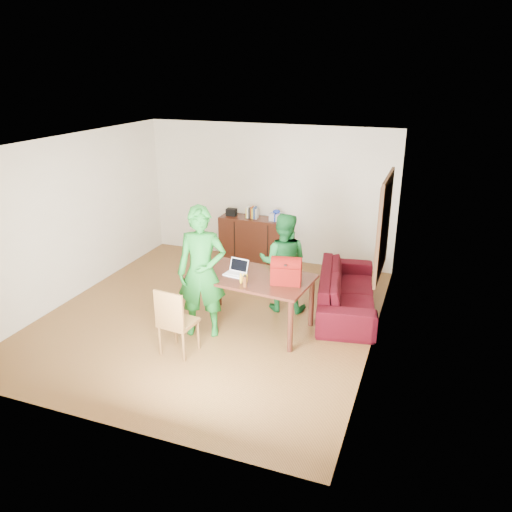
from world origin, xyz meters
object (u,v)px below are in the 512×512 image
at_px(person_near, 202,272).
at_px(person_far, 283,262).
at_px(red_bag, 286,273).
at_px(chair, 178,334).
at_px(bottle, 245,281).
at_px(laptop, 235,272).
at_px(table, 251,283).
at_px(sofa, 347,290).

distance_m(person_near, person_far, 1.45).
bearing_deg(person_far, red_bag, 101.74).
height_order(person_near, person_far, person_near).
height_order(chair, bottle, bottle).
bearing_deg(laptop, red_bag, 6.23).
bearing_deg(chair, bottle, 47.89).
xyz_separation_m(table, sofa, (1.24, 1.07, -0.39)).
distance_m(table, red_bag, 0.62).
height_order(table, bottle, bottle).
bearing_deg(sofa, person_far, 99.03).
bearing_deg(person_far, sofa, -169.08).
xyz_separation_m(person_far, laptop, (-0.50, -0.78, 0.07)).
bearing_deg(person_near, chair, -113.97).
bearing_deg(person_near, table, 19.41).
bearing_deg(person_far, table, 62.23).
bearing_deg(table, person_far, 76.30).
relative_size(table, bottle, 10.49).
height_order(table, person_near, person_near).
relative_size(person_near, red_bag, 4.58).
bearing_deg(sofa, laptop, 116.98).
xyz_separation_m(person_near, sofa, (1.83, 1.50, -0.64)).
distance_m(chair, person_far, 2.07).
bearing_deg(chair, sofa, 53.90).
distance_m(person_near, red_bag, 1.20).
height_order(table, laptop, laptop).
bearing_deg(table, person_near, -138.27).
bearing_deg(laptop, sofa, 45.34).
bearing_deg(red_bag, laptop, 167.61).
height_order(chair, red_bag, red_bag).
bearing_deg(chair, person_near, 88.44).
xyz_separation_m(table, bottle, (0.05, -0.39, 0.20)).
bearing_deg(laptop, person_near, -124.19).
height_order(person_far, red_bag, person_far).
distance_m(table, person_far, 0.78).
relative_size(chair, sofa, 0.44).
relative_size(person_far, sofa, 0.72).
xyz_separation_m(table, laptop, (-0.24, -0.05, 0.15)).
bearing_deg(bottle, person_far, 79.65).
bearing_deg(person_near, sofa, 22.87).
distance_m(laptop, red_bag, 0.81).
relative_size(chair, red_bag, 2.32).
relative_size(person_far, laptop, 4.96).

